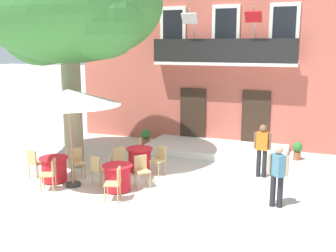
{
  "coord_description": "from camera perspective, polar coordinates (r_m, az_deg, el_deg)",
  "views": [
    {
      "loc": [
        4.17,
        -10.91,
        4.07
      ],
      "look_at": [
        -0.74,
        1.88,
        1.3
      ],
      "focal_mm": 43.06,
      "sensor_mm": 36.0,
      "label": 1
    }
  ],
  "objects": [
    {
      "name": "ground_plane",
      "position": [
        12.37,
        0.09,
        -7.78
      ],
      "size": [
        120.0,
        120.0,
        0.0
      ],
      "primitive_type": "plane",
      "color": "beige"
    },
    {
      "name": "building_facade",
      "position": [
        18.27,
        9.55,
        10.26
      ],
      "size": [
        13.0,
        5.09,
        7.5
      ],
      "color": "#BC5B4C",
      "rests_on": "ground"
    },
    {
      "name": "entrance_step_platform",
      "position": [
        15.63,
        6.72,
        -3.28
      ],
      "size": [
        5.31,
        2.49,
        0.25
      ],
      "primitive_type": "cube",
      "color": "silver",
      "rests_on": "ground"
    },
    {
      "name": "plane_tree",
      "position": [
        13.75,
        -14.2,
        15.71
      ],
      "size": [
        6.28,
        5.52,
        7.16
      ],
      "color": "gray",
      "rests_on": "ground"
    },
    {
      "name": "cafe_table_near_tree",
      "position": [
        13.27,
        -4.03,
        -4.7
      ],
      "size": [
        0.86,
        0.86,
        0.76
      ],
      "color": "red",
      "rests_on": "ground"
    },
    {
      "name": "cafe_chair_near_tree_0",
      "position": [
        13.95,
        -3.62,
        -3.3
      ],
      "size": [
        0.47,
        0.47,
        0.91
      ],
      "color": "tan",
      "rests_on": "ground"
    },
    {
      "name": "cafe_chair_near_tree_1",
      "position": [
        12.94,
        -7.08,
        -4.53
      ],
      "size": [
        0.57,
        0.57,
        0.91
      ],
      "color": "tan",
      "rests_on": "ground"
    },
    {
      "name": "cafe_chair_near_tree_2",
      "position": [
        12.83,
        -1.26,
        -4.59
      ],
      "size": [
        0.49,
        0.49,
        0.91
      ],
      "color": "tan",
      "rests_on": "ground"
    },
    {
      "name": "cafe_table_middle",
      "position": [
        11.55,
        -7.16,
        -7.23
      ],
      "size": [
        0.86,
        0.86,
        0.76
      ],
      "color": "red",
      "rests_on": "ground"
    },
    {
      "name": "cafe_chair_middle_0",
      "position": [
        12.0,
        -9.85,
        -5.9
      ],
      "size": [
        0.51,
        0.51,
        0.91
      ],
      "color": "tan",
      "rests_on": "ground"
    },
    {
      "name": "cafe_chair_middle_1",
      "position": [
        10.79,
        -7.5,
        -7.82
      ],
      "size": [
        0.5,
        0.5,
        0.91
      ],
      "color": "tan",
      "rests_on": "ground"
    },
    {
      "name": "cafe_chair_middle_2",
      "position": [
        11.79,
        -3.76,
        -6.07
      ],
      "size": [
        0.57,
        0.57,
        0.91
      ],
      "color": "tan",
      "rests_on": "ground"
    },
    {
      "name": "cafe_table_front",
      "position": [
        12.67,
        -15.81,
        -5.89
      ],
      "size": [
        0.86,
        0.86,
        0.76
      ],
      "color": "red",
      "rests_on": "ground"
    },
    {
      "name": "cafe_chair_front_0",
      "position": [
        13.12,
        -18.35,
        -4.82
      ],
      "size": [
        0.46,
        0.46,
        0.91
      ],
      "color": "tan",
      "rests_on": "ground"
    },
    {
      "name": "cafe_chair_front_1",
      "position": [
        11.92,
        -16.31,
        -6.33
      ],
      "size": [
        0.53,
        0.53,
        0.91
      ],
      "color": "tan",
      "rests_on": "ground"
    },
    {
      "name": "cafe_chair_front_2",
      "position": [
        12.91,
        -12.73,
        -4.78
      ],
      "size": [
        0.56,
        0.56,
        0.91
      ],
      "color": "tan",
      "rests_on": "ground"
    },
    {
      "name": "cafe_umbrella",
      "position": [
        11.69,
        -13.83,
        3.93
      ],
      "size": [
        2.9,
        2.9,
        2.85
      ],
      "color": "#997A56",
      "rests_on": "ground"
    },
    {
      "name": "ground_planter_left",
      "position": [
        16.69,
        -3.15,
        -1.44
      ],
      "size": [
        0.39,
        0.39,
        0.64
      ],
      "color": "#995638",
      "rests_on": "ground"
    },
    {
      "name": "ground_planter_right",
      "position": [
        15.19,
        17.84,
        -3.23
      ],
      "size": [
        0.33,
        0.33,
        0.66
      ],
      "color": "#995638",
      "rests_on": "ground"
    },
    {
      "name": "pedestrian_near_entrance",
      "position": [
        12.82,
        13.19,
        -3.0
      ],
      "size": [
        0.53,
        0.25,
        1.67
      ],
      "color": "#232328",
      "rests_on": "ground"
    },
    {
      "name": "pedestrian_mid_plaza",
      "position": [
        10.57,
        15.23,
        -6.37
      ],
      "size": [
        0.53,
        0.4,
        1.62
      ],
      "color": "#232328",
      "rests_on": "ground"
    }
  ]
}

